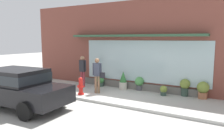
{
  "coord_description": "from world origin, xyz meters",
  "views": [
    {
      "loc": [
        5.23,
        -7.84,
        2.7
      ],
      "look_at": [
        -0.22,
        1.2,
        1.23
      ],
      "focal_mm": 36.09,
      "sensor_mm": 36.0,
      "label": 1
    }
  ],
  "objects_px": {
    "potted_plant_doorstep": "(139,83)",
    "potted_plant_window_left": "(185,86)",
    "pedestrian_passerby": "(83,69)",
    "potted_plant_corner_tall": "(100,81)",
    "pedestrian_with_handbag": "(98,73)",
    "potted_plant_window_center": "(203,89)",
    "potted_plant_near_hydrant": "(163,90)",
    "fire_hydrant": "(81,86)",
    "parked_car_black": "(18,86)",
    "potted_plant_by_entrance": "(123,81)"
  },
  "relations": [
    {
      "from": "pedestrian_passerby",
      "to": "potted_plant_near_hydrant",
      "type": "distance_m",
      "value": 4.64
    },
    {
      "from": "potted_plant_by_entrance",
      "to": "potted_plant_corner_tall",
      "type": "bearing_deg",
      "value": 179.26
    },
    {
      "from": "pedestrian_passerby",
      "to": "potted_plant_window_left",
      "type": "xyz_separation_m",
      "value": [
        5.45,
        0.86,
        -0.57
      ]
    },
    {
      "from": "parked_car_black",
      "to": "potted_plant_by_entrance",
      "type": "distance_m",
      "value": 5.4
    },
    {
      "from": "pedestrian_passerby",
      "to": "potted_plant_corner_tall",
      "type": "distance_m",
      "value": 1.25
    },
    {
      "from": "potted_plant_window_left",
      "to": "potted_plant_by_entrance",
      "type": "bearing_deg",
      "value": -175.48
    },
    {
      "from": "fire_hydrant",
      "to": "potted_plant_by_entrance",
      "type": "xyz_separation_m",
      "value": [
        1.21,
        2.09,
        0.04
      ]
    },
    {
      "from": "parked_car_black",
      "to": "potted_plant_window_center",
      "type": "distance_m",
      "value": 7.91
    },
    {
      "from": "potted_plant_window_center",
      "to": "potted_plant_corner_tall",
      "type": "bearing_deg",
      "value": -178.31
    },
    {
      "from": "potted_plant_corner_tall",
      "to": "potted_plant_doorstep",
      "type": "bearing_deg",
      "value": 5.75
    },
    {
      "from": "potted_plant_near_hydrant",
      "to": "potted_plant_by_entrance",
      "type": "relative_size",
      "value": 0.49
    },
    {
      "from": "potted_plant_near_hydrant",
      "to": "potted_plant_window_center",
      "type": "bearing_deg",
      "value": 12.17
    },
    {
      "from": "potted_plant_window_left",
      "to": "potted_plant_doorstep",
      "type": "bearing_deg",
      "value": 179.97
    },
    {
      "from": "pedestrian_with_handbag",
      "to": "potted_plant_window_center",
      "type": "xyz_separation_m",
      "value": [
        4.68,
        1.6,
        -0.59
      ]
    },
    {
      "from": "potted_plant_window_center",
      "to": "potted_plant_corner_tall",
      "type": "height_order",
      "value": "potted_plant_window_center"
    },
    {
      "from": "potted_plant_near_hydrant",
      "to": "potted_plant_corner_tall",
      "type": "bearing_deg",
      "value": 176.88
    },
    {
      "from": "potted_plant_by_entrance",
      "to": "parked_car_black",
      "type": "bearing_deg",
      "value": -111.12
    },
    {
      "from": "potted_plant_corner_tall",
      "to": "potted_plant_near_hydrant",
      "type": "relative_size",
      "value": 1.21
    },
    {
      "from": "potted_plant_doorstep",
      "to": "potted_plant_window_left",
      "type": "bearing_deg",
      "value": -0.03
    },
    {
      "from": "potted_plant_window_center",
      "to": "potted_plant_near_hydrant",
      "type": "bearing_deg",
      "value": -167.83
    },
    {
      "from": "pedestrian_passerby",
      "to": "potted_plant_doorstep",
      "type": "bearing_deg",
      "value": 15.54
    },
    {
      "from": "parked_car_black",
      "to": "potted_plant_corner_tall",
      "type": "relative_size",
      "value": 7.18
    },
    {
      "from": "fire_hydrant",
      "to": "pedestrian_with_handbag",
      "type": "bearing_deg",
      "value": 51.44
    },
    {
      "from": "pedestrian_with_handbag",
      "to": "potted_plant_window_center",
      "type": "height_order",
      "value": "pedestrian_with_handbag"
    },
    {
      "from": "fire_hydrant",
      "to": "potted_plant_window_center",
      "type": "distance_m",
      "value": 5.69
    },
    {
      "from": "parked_car_black",
      "to": "potted_plant_window_left",
      "type": "height_order",
      "value": "parked_car_black"
    },
    {
      "from": "pedestrian_passerby",
      "to": "potted_plant_corner_tall",
      "type": "height_order",
      "value": "pedestrian_passerby"
    },
    {
      "from": "potted_plant_doorstep",
      "to": "potted_plant_near_hydrant",
      "type": "xyz_separation_m",
      "value": [
        1.46,
        -0.44,
        -0.15
      ]
    },
    {
      "from": "potted_plant_window_left",
      "to": "potted_plant_corner_tall",
      "type": "bearing_deg",
      "value": -177.15
    },
    {
      "from": "fire_hydrant",
      "to": "potted_plant_near_hydrant",
      "type": "distance_m",
      "value": 3.99
    },
    {
      "from": "parked_car_black",
      "to": "potted_plant_by_entrance",
      "type": "relative_size",
      "value": 4.26
    },
    {
      "from": "pedestrian_passerby",
      "to": "potted_plant_corner_tall",
      "type": "bearing_deg",
      "value": 39.12
    },
    {
      "from": "pedestrian_with_handbag",
      "to": "potted_plant_near_hydrant",
      "type": "relative_size",
      "value": 3.67
    },
    {
      "from": "pedestrian_with_handbag",
      "to": "pedestrian_passerby",
      "type": "distance_m",
      "value": 1.78
    },
    {
      "from": "potted_plant_window_center",
      "to": "pedestrian_passerby",
      "type": "bearing_deg",
      "value": -172.8
    },
    {
      "from": "fire_hydrant",
      "to": "parked_car_black",
      "type": "height_order",
      "value": "parked_car_black"
    },
    {
      "from": "pedestrian_passerby",
      "to": "parked_car_black",
      "type": "height_order",
      "value": "pedestrian_passerby"
    },
    {
      "from": "parked_car_black",
      "to": "potted_plant_window_left",
      "type": "relative_size",
      "value": 5.06
    },
    {
      "from": "fire_hydrant",
      "to": "potted_plant_window_center",
      "type": "height_order",
      "value": "fire_hydrant"
    },
    {
      "from": "potted_plant_near_hydrant",
      "to": "potted_plant_by_entrance",
      "type": "distance_m",
      "value": 2.31
    },
    {
      "from": "potted_plant_doorstep",
      "to": "potted_plant_near_hydrant",
      "type": "bearing_deg",
      "value": -16.75
    },
    {
      "from": "potted_plant_doorstep",
      "to": "potted_plant_corner_tall",
      "type": "xyz_separation_m",
      "value": [
        -2.32,
        -0.23,
        -0.12
      ]
    },
    {
      "from": "pedestrian_passerby",
      "to": "potted_plant_doorstep",
      "type": "relative_size",
      "value": 2.46
    },
    {
      "from": "parked_car_black",
      "to": "potted_plant_corner_tall",
      "type": "bearing_deg",
      "value": 81.27
    },
    {
      "from": "pedestrian_passerby",
      "to": "potted_plant_window_center",
      "type": "distance_m",
      "value": 6.34
    },
    {
      "from": "fire_hydrant",
      "to": "potted_plant_doorstep",
      "type": "height_order",
      "value": "fire_hydrant"
    },
    {
      "from": "pedestrian_with_handbag",
      "to": "parked_car_black",
      "type": "relative_size",
      "value": 0.42
    },
    {
      "from": "pedestrian_with_handbag",
      "to": "potted_plant_doorstep",
      "type": "bearing_deg",
      "value": 25.82
    },
    {
      "from": "pedestrian_with_handbag",
      "to": "potted_plant_window_center",
      "type": "distance_m",
      "value": 4.98
    },
    {
      "from": "fire_hydrant",
      "to": "potted_plant_window_center",
      "type": "relative_size",
      "value": 1.09
    }
  ]
}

